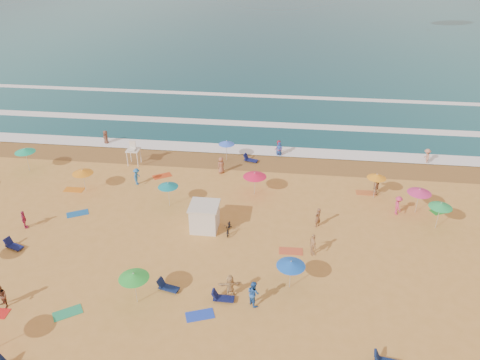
# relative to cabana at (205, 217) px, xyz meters

# --- Properties ---
(ground) EXTENTS (220.00, 220.00, 0.00)m
(ground) POSITION_rel_cabana_xyz_m (-0.21, -0.74, -1.00)
(ground) COLOR gold
(ground) RESTS_ON ground
(ocean) EXTENTS (220.00, 140.00, 0.18)m
(ocean) POSITION_rel_cabana_xyz_m (-0.21, 83.26, -1.00)
(ocean) COLOR #0C4756
(ocean) RESTS_ON ground
(wet_sand) EXTENTS (220.00, 220.00, 0.00)m
(wet_sand) POSITION_rel_cabana_xyz_m (-0.21, 11.76, -0.99)
(wet_sand) COLOR olive
(wet_sand) RESTS_ON ground
(surf_foam) EXTENTS (200.00, 18.70, 0.05)m
(surf_foam) POSITION_rel_cabana_xyz_m (-0.21, 20.58, -0.90)
(surf_foam) COLOR white
(surf_foam) RESTS_ON ground
(cabana) EXTENTS (2.00, 2.00, 2.00)m
(cabana) POSITION_rel_cabana_xyz_m (0.00, 0.00, 0.00)
(cabana) COLOR silver
(cabana) RESTS_ON ground
(cabana_roof) EXTENTS (2.20, 2.20, 0.12)m
(cabana_roof) POSITION_rel_cabana_xyz_m (0.00, 0.00, 1.06)
(cabana_roof) COLOR silver
(cabana_roof) RESTS_ON cabana
(bicycle) EXTENTS (0.64, 1.74, 0.90)m
(bicycle) POSITION_rel_cabana_xyz_m (1.90, -0.30, -0.55)
(bicycle) COLOR black
(bicycle) RESTS_ON ground
(lifeguard_stand) EXTENTS (1.20, 1.20, 2.10)m
(lifeguard_stand) POSITION_rel_cabana_xyz_m (-8.80, 9.85, 0.05)
(lifeguard_stand) COLOR white
(lifeguard_stand) RESTS_ON ground
(beach_umbrellas) EXTENTS (49.85, 26.81, 0.74)m
(beach_umbrellas) POSITION_rel_cabana_xyz_m (0.97, -0.57, 1.07)
(beach_umbrellas) COLOR blue
(beach_umbrellas) RESTS_ON ground
(loungers) EXTENTS (43.32, 26.46, 0.34)m
(loungers) POSITION_rel_cabana_xyz_m (6.31, -3.27, -0.83)
(loungers) COLOR #101752
(loungers) RESTS_ON ground
(towels) EXTENTS (35.34, 19.85, 0.03)m
(towels) POSITION_rel_cabana_xyz_m (1.43, -1.73, -0.98)
(towels) COLOR red
(towels) RESTS_ON ground
(beachgoers) EXTENTS (42.99, 24.87, 2.08)m
(beachgoers) POSITION_rel_cabana_xyz_m (1.73, 3.43, -0.21)
(beachgoers) COLOR #936344
(beachgoers) RESTS_ON ground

